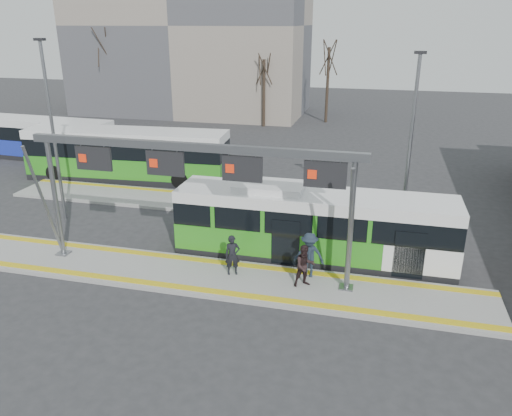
{
  "coord_description": "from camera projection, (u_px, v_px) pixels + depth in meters",
  "views": [
    {
      "loc": [
        6.21,
        -16.41,
        9.56
      ],
      "look_at": [
        1.34,
        3.0,
        1.98
      ],
      "focal_mm": 35.0,
      "sensor_mm": 36.0,
      "label": 1
    }
  ],
  "objects": [
    {
      "name": "tree_mid",
      "position": [
        329.0,
        58.0,
        47.46
      ],
      "size": [
        1.4,
        1.4,
        8.07
      ],
      "color": "#382B21",
      "rests_on": "ground"
    },
    {
      "name": "gantry",
      "position": [
        194.0,
        171.0,
        18.47
      ],
      "size": [
        13.0,
        1.68,
        5.2
      ],
      "color": "slate",
      "rests_on": "platform_main"
    },
    {
      "name": "passenger_b",
      "position": [
        305.0,
        266.0,
        18.55
      ],
      "size": [
        1.0,
        0.94,
        1.64
      ],
      "primitive_type": "imported",
      "rotation": [
        0.0,
        0.0,
        0.52
      ],
      "color": "black",
      "rests_on": "platform_main"
    },
    {
      "name": "lamp_west",
      "position": [
        53.0,
        129.0,
        23.97
      ],
      "size": [
        0.5,
        0.25,
        8.78
      ],
      "color": "slate",
      "rests_on": "ground"
    },
    {
      "name": "tree_far",
      "position": [
        103.0,
        47.0,
        49.45
      ],
      "size": [
        1.4,
        1.4,
        9.19
      ],
      "color": "#382B21",
      "rests_on": "ground"
    },
    {
      "name": "platform_second",
      "position": [
        185.0,
        201.0,
        27.83
      ],
      "size": [
        20.0,
        3.0,
        0.15
      ],
      "primitive_type": "cube",
      "color": "gray",
      "rests_on": "ground"
    },
    {
      "name": "lamp_east",
      "position": [
        410.0,
        144.0,
        22.01
      ],
      "size": [
        0.5,
        0.25,
        8.34
      ],
      "color": "slate",
      "rests_on": "ground"
    },
    {
      "name": "ground",
      "position": [
        205.0,
        278.0,
        19.69
      ],
      "size": [
        120.0,
        120.0,
        0.0
      ],
      "primitive_type": "plane",
      "color": "#2D2D30",
      "rests_on": "ground"
    },
    {
      "name": "passenger_a",
      "position": [
        232.0,
        255.0,
        19.42
      ],
      "size": [
        0.69,
        0.57,
        1.62
      ],
      "primitive_type": "imported",
      "rotation": [
        0.0,
        0.0,
        0.36
      ],
      "color": "black",
      "rests_on": "platform_main"
    },
    {
      "name": "passenger_c",
      "position": [
        309.0,
        255.0,
        19.22
      ],
      "size": [
        1.18,
        0.69,
        1.81
      ],
      "primitive_type": "imported",
      "rotation": [
        0.0,
        0.0,
        -0.01
      ],
      "color": "#1D2834",
      "rests_on": "platform_main"
    },
    {
      "name": "apartment_block",
      "position": [
        191.0,
        23.0,
        52.26
      ],
      "size": [
        24.5,
        12.5,
        18.4
      ],
      "color": "gray",
      "rests_on": "ground"
    },
    {
      "name": "platform_main",
      "position": [
        205.0,
        276.0,
        19.66
      ],
      "size": [
        22.0,
        3.0,
        0.15
      ],
      "primitive_type": "cube",
      "color": "gray",
      "rests_on": "ground"
    },
    {
      "name": "tactile_second",
      "position": [
        192.0,
        193.0,
        28.84
      ],
      "size": [
        20.0,
        0.35,
        0.02
      ],
      "color": "gold",
      "rests_on": "platform_second"
    },
    {
      "name": "hero_bus",
      "position": [
        313.0,
        226.0,
        20.92
      ],
      "size": [
        11.58,
        2.49,
        3.18
      ],
      "rotation": [
        0.0,
        0.0,
        0.0
      ],
      "color": "black",
      "rests_on": "ground"
    },
    {
      "name": "tactile_main",
      "position": [
        205.0,
        274.0,
        19.63
      ],
      "size": [
        22.0,
        2.65,
        0.02
      ],
      "color": "gold",
      "rests_on": "platform_main"
    },
    {
      "name": "bg_bus_blue",
      "position": [
        40.0,
        139.0,
        36.28
      ],
      "size": [
        11.18,
        3.05,
        2.89
      ],
      "rotation": [
        0.0,
        0.0,
        -0.05
      ],
      "color": "black",
      "rests_on": "ground"
    },
    {
      "name": "bg_bus_green",
      "position": [
        127.0,
        155.0,
        31.35
      ],
      "size": [
        12.82,
        3.56,
        3.17
      ],
      "rotation": [
        0.0,
        0.0,
        0.07
      ],
      "color": "black",
      "rests_on": "ground"
    },
    {
      "name": "tree_left",
      "position": [
        264.0,
        69.0,
        45.78
      ],
      "size": [
        1.4,
        1.4,
        6.97
      ],
      "color": "#382B21",
      "rests_on": "ground"
    }
  ]
}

